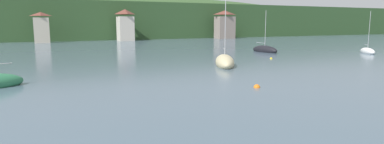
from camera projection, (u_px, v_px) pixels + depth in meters
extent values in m
cube|color=#2D4C28|center=(74.00, 21.00, 129.30)|extent=(352.00, 61.62, 12.92)
ellipsoid|color=#38562D|center=(139.00, 25.00, 156.41)|extent=(246.40, 43.13, 28.06)
cube|color=#BCB29E|center=(42.00, 30.00, 91.27)|extent=(4.06, 3.09, 7.18)
pyramid|color=brown|center=(40.00, 14.00, 90.58)|extent=(4.26, 3.25, 1.08)
cube|color=beige|center=(125.00, 29.00, 102.41)|extent=(4.60, 5.35, 7.69)
pyramid|color=brown|center=(125.00, 12.00, 101.61)|extent=(4.83, 5.62, 1.61)
cube|color=gray|center=(225.00, 28.00, 117.21)|extent=(6.57, 4.39, 7.98)
pyramid|color=brown|center=(225.00, 13.00, 116.39)|extent=(6.90, 4.61, 1.54)
ellipsoid|color=white|center=(367.00, 51.00, 60.65)|extent=(4.61, 5.73, 1.42)
cylinder|color=#B7B7BC|center=(369.00, 30.00, 60.05)|extent=(0.07, 0.07, 7.16)
cylinder|color=#ADADB2|center=(366.00, 45.00, 61.42)|extent=(1.15, 1.66, 0.06)
ellipsoid|color=#CCBC8E|center=(225.00, 62.00, 42.88)|extent=(5.55, 8.01, 2.04)
cylinder|color=#B7B7BC|center=(225.00, 22.00, 42.08)|extent=(0.09, 0.09, 9.45)
cylinder|color=#ADADB2|center=(224.00, 49.00, 44.00)|extent=(1.29, 2.54, 0.08)
ellipsoid|color=black|center=(265.00, 50.00, 62.93)|extent=(2.25, 6.75, 1.78)
cylinder|color=#B7B7BC|center=(265.00, 29.00, 62.32)|extent=(0.08, 0.08, 7.18)
cylinder|color=#ADADB2|center=(261.00, 43.00, 63.84)|extent=(0.24, 2.56, 0.07)
sphere|color=yellow|center=(271.00, 59.00, 51.25)|extent=(0.42, 0.42, 0.42)
sphere|color=orange|center=(257.00, 88.00, 28.35)|extent=(0.59, 0.59, 0.59)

